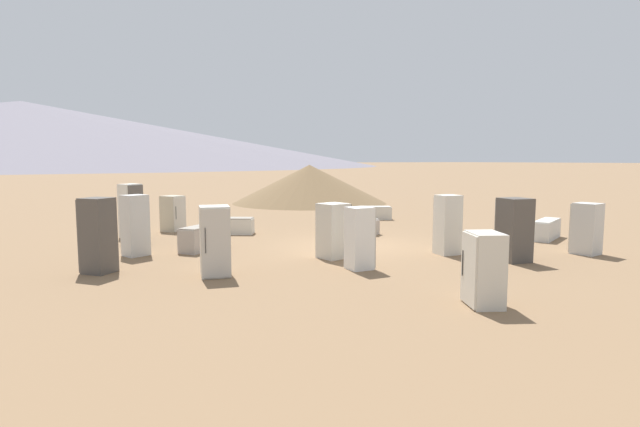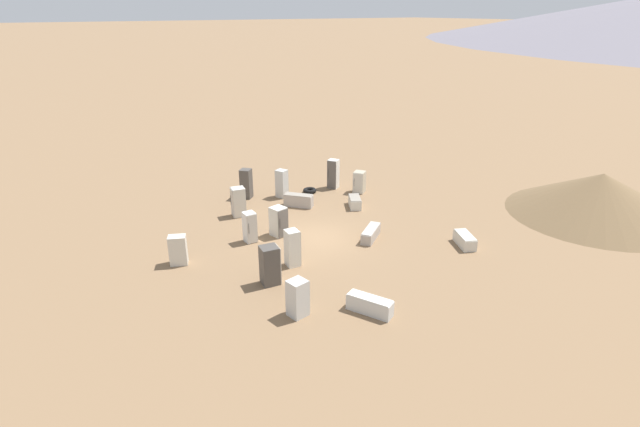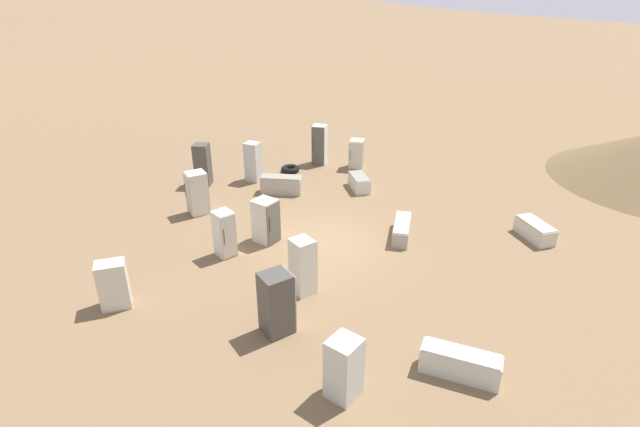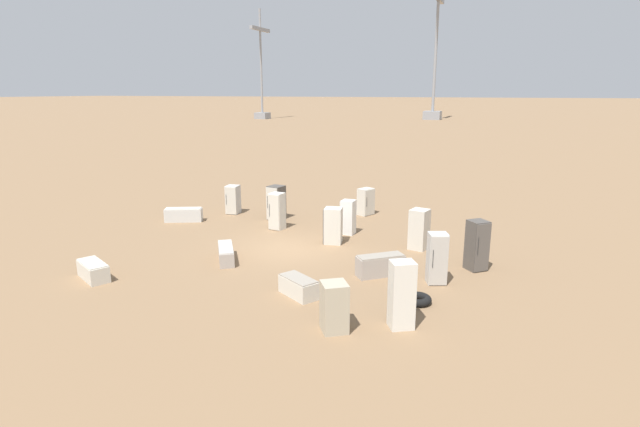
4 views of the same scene
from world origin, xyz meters
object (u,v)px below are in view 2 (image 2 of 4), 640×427
object	(u,v)px
discarded_fridge_4	(370,305)
discarded_fridge_6	(298,298)
discarded_fridge_9	(282,184)
scrap_tire	(310,190)
discarded_fridge_3	(293,248)
discarded_fridge_10	(465,240)
discarded_fridge_11	(238,202)
discarded_fridge_8	(250,227)
discarded_fridge_1	(333,174)
discarded_fridge_7	(371,233)
discarded_fridge_15	(359,182)
discarded_fridge_13	(270,265)
discarded_fridge_0	(299,200)
discarded_fridge_14	(246,184)
discarded_fridge_2	(178,250)
discarded_fridge_12	(279,221)
discarded_fridge_5	(355,202)

from	to	relation	value
discarded_fridge_4	discarded_fridge_6	world-z (taller)	discarded_fridge_6
discarded_fridge_9	scrap_tire	world-z (taller)	discarded_fridge_9
discarded_fridge_3	discarded_fridge_10	xyz separation A→B (m)	(8.25, -3.20, -0.58)
discarded_fridge_11	discarded_fridge_6	bearing A→B (deg)	179.32
discarded_fridge_3	discarded_fridge_8	bearing A→B (deg)	-164.80
discarded_fridge_1	discarded_fridge_3	distance (m)	11.11
discarded_fridge_7	discarded_fridge_15	distance (m)	7.13
discarded_fridge_3	discarded_fridge_13	world-z (taller)	discarded_fridge_3
discarded_fridge_0	discarded_fridge_14	size ratio (longest dim) A/B	0.92
discarded_fridge_9	discarded_fridge_13	xyz separation A→B (m)	(-5.95, -9.04, -0.02)
discarded_fridge_3	discarded_fridge_4	world-z (taller)	discarded_fridge_3
discarded_fridge_2	discarded_fridge_11	world-z (taller)	discarded_fridge_11
discarded_fridge_8	discarded_fridge_11	xyz separation A→B (m)	(1.06, 3.49, 0.05)
discarded_fridge_6	discarded_fridge_15	distance (m)	14.55
discarded_fridge_1	discarded_fridge_12	bearing A→B (deg)	93.28
discarded_fridge_8	scrap_tire	xyz separation A→B (m)	(6.64, 4.47, -0.68)
discarded_fridge_3	discarded_fridge_13	size ratio (longest dim) A/B	1.01
discarded_fridge_7	discarded_fridge_10	distance (m)	4.76
discarded_fridge_10	discarded_fridge_15	xyz separation A→B (m)	(0.60, 9.26, 0.39)
discarded_fridge_6	discarded_fridge_9	xyz separation A→B (m)	(6.27, 11.80, 0.13)
discarded_fridge_5	discarded_fridge_15	distance (m)	2.67
discarded_fridge_15	discarded_fridge_6	bearing A→B (deg)	97.86
discarded_fridge_1	discarded_fridge_9	world-z (taller)	discarded_fridge_1
discarded_fridge_3	discarded_fridge_15	world-z (taller)	discarded_fridge_3
discarded_fridge_15	discarded_fridge_11	bearing A→B (deg)	50.25
discarded_fridge_2	discarded_fridge_10	distance (m)	14.11
scrap_tire	discarded_fridge_1	bearing A→B (deg)	-4.93
discarded_fridge_5	discarded_fridge_14	world-z (taller)	discarded_fridge_14
discarded_fridge_1	discarded_fridge_8	distance (m)	9.46
discarded_fridge_5	discarded_fridge_9	world-z (taller)	discarded_fridge_9
discarded_fridge_8	discarded_fridge_12	world-z (taller)	discarded_fridge_8
discarded_fridge_1	scrap_tire	distance (m)	1.98
discarded_fridge_5	discarded_fridge_6	distance (m)	11.92
discarded_fridge_12	discarded_fridge_13	size ratio (longest dim) A/B	0.89
discarded_fridge_8	discarded_fridge_15	size ratio (longest dim) A/B	1.14
discarded_fridge_7	discarded_fridge_8	world-z (taller)	discarded_fridge_8
discarded_fridge_6	discarded_fridge_4	bearing A→B (deg)	49.95
discarded_fridge_15	discarded_fridge_12	bearing A→B (deg)	76.13
discarded_fridge_1	discarded_fridge_9	distance (m)	3.73
discarded_fridge_9	discarded_fridge_7	bearing A→B (deg)	-17.84
discarded_fridge_11	discarded_fridge_12	size ratio (longest dim) A/B	1.08
discarded_fridge_6	discarded_fridge_14	xyz separation A→B (m)	(4.37, 12.97, 0.17)
discarded_fridge_0	discarded_fridge_3	world-z (taller)	discarded_fridge_3
discarded_fridge_2	discarded_fridge_7	world-z (taller)	discarded_fridge_2
discarded_fridge_5	discarded_fridge_9	xyz separation A→B (m)	(-2.73, 4.00, 0.59)
discarded_fridge_8	discarded_fridge_14	world-z (taller)	discarded_fridge_14
discarded_fridge_2	discarded_fridge_1	bearing A→B (deg)	46.08
discarded_fridge_7	discarded_fridge_13	bearing A→B (deg)	-115.18
discarded_fridge_0	discarded_fridge_10	xyz separation A→B (m)	(4.01, -9.39, -0.07)
discarded_fridge_4	discarded_fridge_6	bearing A→B (deg)	-55.78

